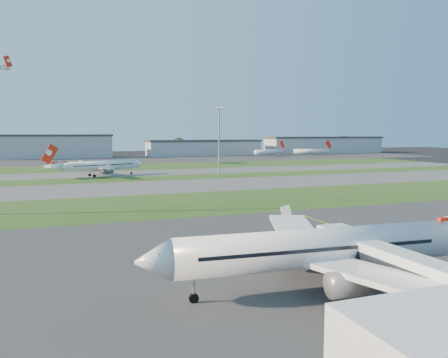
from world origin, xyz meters
name	(u,v)px	position (x,y,z in m)	size (l,w,h in m)	color
ground	(386,259)	(0.00, 0.00, 0.00)	(700.00, 700.00, 0.00)	black
apron_near	(386,259)	(0.00, 0.00, 0.01)	(300.00, 70.00, 0.01)	#333335
grass_strip_a	(237,200)	(0.00, 52.00, 0.01)	(300.00, 34.00, 0.01)	#254717
taxiway_a	(198,185)	(0.00, 85.00, 0.01)	(300.00, 32.00, 0.01)	#515154
grass_strip_b	(179,177)	(0.00, 110.00, 0.01)	(300.00, 18.00, 0.01)	#254717
taxiway_b	(166,172)	(0.00, 132.00, 0.01)	(300.00, 26.00, 0.01)	#515154
grass_strip_c	(151,166)	(0.00, 165.00, 0.01)	(300.00, 40.00, 0.01)	#254717
apron_far	(133,159)	(0.00, 225.00, 0.01)	(400.00, 80.00, 0.01)	#333335
yellow_line	(417,255)	(5.00, 0.00, 0.00)	(0.25, 60.00, 0.02)	gold
jet_bridge	(417,272)	(-9.81, -15.24, 4.01)	(4.20, 26.90, 6.20)	silver
airliner_parked	(327,248)	(-13.46, -6.69, 4.32)	(39.46, 33.39, 12.31)	white
airliner_taxiing	(100,166)	(-26.74, 123.97, 3.88)	(34.48, 29.00, 11.05)	white
mini_jet_near	(269,152)	(93.05, 225.97, 3.28)	(27.46, 11.90, 9.48)	white
mini_jet_far	(311,151)	(125.69, 225.11, 3.28)	(28.51, 7.17, 9.48)	white
light_mast_centre	(219,137)	(15.00, 108.00, 14.81)	(3.20, 0.70, 25.80)	gray
hangar_west	(54,146)	(-45.00, 255.00, 7.64)	(71.40, 23.00, 15.20)	#A7A9AF
hangar_east	(204,148)	(55.00, 255.00, 5.64)	(81.60, 23.00, 11.20)	#A7A9AF
hangar_far_east	(324,145)	(155.00, 255.00, 6.64)	(96.90, 23.00, 13.20)	#A7A9AF
tree_mid_west	(94,148)	(-20.00, 266.00, 5.84)	(9.90, 9.90, 10.80)	black
tree_mid_east	(179,146)	(40.00, 269.00, 6.81)	(11.55, 11.55, 12.60)	black
tree_east	(272,146)	(115.00, 267.00, 6.16)	(10.45, 10.45, 11.40)	black
tree_far_east	(344,143)	(185.00, 271.00, 7.46)	(12.65, 12.65, 13.80)	black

